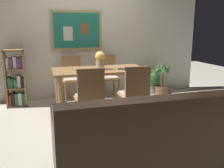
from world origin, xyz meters
TOP-DOWN VIEW (x-y plane):
  - ground_plane at (0.00, 0.00)m, footprint 12.00×12.00m
  - wall_back_with_painting at (-0.00, 1.47)m, footprint 5.20×0.14m
  - dining_table at (0.06, 0.36)m, footprint 1.60×0.85m
  - dining_chair_far_left at (-0.33, 1.13)m, footprint 0.40×0.41m
  - dining_chair_near_left at (-0.27, -0.39)m, footprint 0.40×0.41m
  - dining_chair_near_right at (0.41, -0.41)m, footprint 0.40×0.41m
  - dining_chair_far_right at (0.40, 1.12)m, footprint 0.40×0.41m
  - leather_couch at (0.04, -1.60)m, footprint 1.80×0.84m
  - bookshelf at (-1.39, 1.10)m, footprint 0.36×0.28m
  - potted_ivy at (1.45, 1.21)m, footprint 0.39×0.39m
  - potted_palm at (1.60, 0.96)m, footprint 0.38×0.35m
  - flower_vase at (0.06, 0.31)m, footprint 0.19×0.17m
  - tv_remote at (0.41, 0.20)m, footprint 0.16×0.10m

SIDE VIEW (x-z plane):
  - ground_plane at x=0.00m, z-range 0.00..0.00m
  - potted_palm at x=1.60m, z-range -0.12..0.64m
  - potted_ivy at x=1.45m, z-range 0.01..0.60m
  - leather_couch at x=0.04m, z-range -0.11..0.73m
  - bookshelf at x=-1.39m, z-range -0.04..1.03m
  - dining_chair_far_left at x=-0.33m, z-range 0.08..0.99m
  - dining_chair_near_left at x=-0.27m, z-range 0.08..0.99m
  - dining_chair_near_right at x=0.41m, z-range 0.08..0.99m
  - dining_chair_far_right at x=0.40m, z-range 0.08..0.99m
  - dining_table at x=0.06m, z-range 0.28..1.04m
  - tv_remote at x=0.41m, z-range 0.76..0.78m
  - flower_vase at x=0.06m, z-range 0.77..1.08m
  - wall_back_with_painting at x=0.00m, z-range 0.00..2.60m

